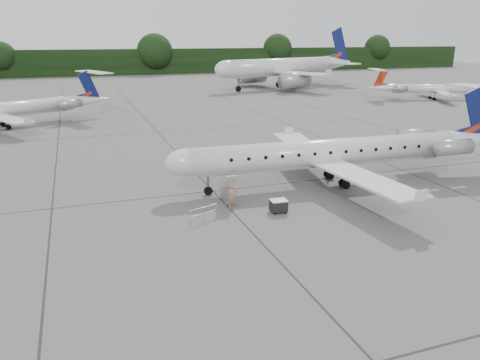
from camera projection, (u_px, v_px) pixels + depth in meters
name	position (u px, v px, depth m)	size (l,w,h in m)	color
ground	(335.00, 211.00, 33.16)	(320.00, 320.00, 0.00)	slate
treeline	(125.00, 62.00, 149.11)	(260.00, 4.00, 8.00)	black
main_regional_jet	(327.00, 140.00, 38.19)	(29.78, 21.44, 7.64)	silver
airstair	(228.00, 188.00, 34.53)	(0.85, 2.14, 2.39)	silver
passenger	(232.00, 196.00, 33.49)	(0.66, 0.44, 1.82)	#9C6B55
safety_railing	(204.00, 214.00, 31.24)	(2.20, 0.08, 1.00)	#95989D
baggage_cart	(279.00, 206.00, 32.87)	(1.12, 0.91, 0.97)	black
bg_narrowbody	(281.00, 58.00, 109.38)	(38.81, 27.94, 13.93)	silver
bg_regional_right	(438.00, 84.00, 90.89)	(22.50, 16.20, 5.90)	silver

